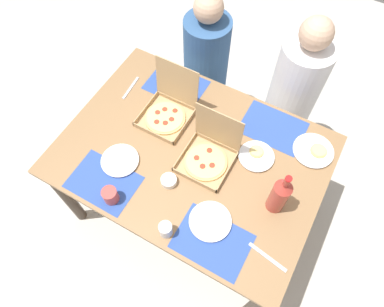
{
  "coord_description": "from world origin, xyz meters",
  "views": [
    {
      "loc": [
        0.47,
        -0.84,
        2.48
      ],
      "look_at": [
        0.0,
        0.0,
        0.78
      ],
      "focal_mm": 32.78,
      "sensor_mm": 36.0,
      "label": 1
    }
  ],
  "objects_px": {
    "diner_right_seat": "(290,101)",
    "plate_far_left": "(210,221)",
    "plate_near_left": "(314,151)",
    "soda_bottle": "(279,195)",
    "pizza_box_corner_left": "(168,110)",
    "cup_red": "(110,195)",
    "pizza_box_edge_far": "(208,154)",
    "condiment_bowl": "(169,181)",
    "diner_left_seat": "(206,71)",
    "cup_dark": "(166,230)",
    "plate_middle": "(120,161)",
    "plate_near_right": "(256,156)"
  },
  "relations": [
    {
      "from": "pizza_box_corner_left",
      "to": "plate_far_left",
      "type": "height_order",
      "value": "pizza_box_corner_left"
    },
    {
      "from": "plate_near_right",
      "to": "diner_left_seat",
      "type": "relative_size",
      "value": 0.17
    },
    {
      "from": "plate_near_right",
      "to": "cup_red",
      "type": "height_order",
      "value": "cup_red"
    },
    {
      "from": "cup_red",
      "to": "plate_middle",
      "type": "bearing_deg",
      "value": 113.93
    },
    {
      "from": "plate_middle",
      "to": "condiment_bowl",
      "type": "height_order",
      "value": "condiment_bowl"
    },
    {
      "from": "plate_far_left",
      "to": "diner_left_seat",
      "type": "distance_m",
      "value": 1.28
    },
    {
      "from": "plate_near_left",
      "to": "plate_near_right",
      "type": "height_order",
      "value": "same"
    },
    {
      "from": "plate_middle",
      "to": "diner_right_seat",
      "type": "bearing_deg",
      "value": 57.78
    },
    {
      "from": "plate_middle",
      "to": "diner_right_seat",
      "type": "relative_size",
      "value": 0.17
    },
    {
      "from": "plate_middle",
      "to": "diner_left_seat",
      "type": "distance_m",
      "value": 1.06
    },
    {
      "from": "diner_right_seat",
      "to": "plate_far_left",
      "type": "bearing_deg",
      "value": -92.87
    },
    {
      "from": "soda_bottle",
      "to": "diner_left_seat",
      "type": "distance_m",
      "value": 1.26
    },
    {
      "from": "condiment_bowl",
      "to": "cup_red",
      "type": "bearing_deg",
      "value": -132.91
    },
    {
      "from": "pizza_box_edge_far",
      "to": "diner_left_seat",
      "type": "distance_m",
      "value": 0.94
    },
    {
      "from": "pizza_box_corner_left",
      "to": "diner_left_seat",
      "type": "bearing_deg",
      "value": 96.73
    },
    {
      "from": "pizza_box_corner_left",
      "to": "plate_near_left",
      "type": "xyz_separation_m",
      "value": [
        0.84,
        0.18,
        -0.04
      ]
    },
    {
      "from": "soda_bottle",
      "to": "cup_red",
      "type": "bearing_deg",
      "value": -153.25
    },
    {
      "from": "pizza_box_corner_left",
      "to": "soda_bottle",
      "type": "relative_size",
      "value": 0.95
    },
    {
      "from": "plate_near_right",
      "to": "cup_dark",
      "type": "bearing_deg",
      "value": -109.36
    },
    {
      "from": "plate_far_left",
      "to": "pizza_box_edge_far",
      "type": "bearing_deg",
      "value": 119.51
    },
    {
      "from": "plate_near_right",
      "to": "condiment_bowl",
      "type": "height_order",
      "value": "condiment_bowl"
    },
    {
      "from": "soda_bottle",
      "to": "cup_red",
      "type": "height_order",
      "value": "soda_bottle"
    },
    {
      "from": "plate_middle",
      "to": "cup_dark",
      "type": "height_order",
      "value": "cup_dark"
    },
    {
      "from": "plate_near_left",
      "to": "soda_bottle",
      "type": "distance_m",
      "value": 0.43
    },
    {
      "from": "diner_right_seat",
      "to": "soda_bottle",
      "type": "bearing_deg",
      "value": -77.4
    },
    {
      "from": "plate_middle",
      "to": "diner_left_seat",
      "type": "xyz_separation_m",
      "value": [
        -0.01,
        1.03,
        -0.26
      ]
    },
    {
      "from": "plate_near_left",
      "to": "soda_bottle",
      "type": "xyz_separation_m",
      "value": [
        -0.07,
        -0.4,
        0.12
      ]
    },
    {
      "from": "pizza_box_corner_left",
      "to": "cup_red",
      "type": "xyz_separation_m",
      "value": [
        0.02,
        -0.6,
        -0.0
      ]
    },
    {
      "from": "pizza_box_corner_left",
      "to": "plate_middle",
      "type": "bearing_deg",
      "value": -99.78
    },
    {
      "from": "plate_far_left",
      "to": "soda_bottle",
      "type": "xyz_separation_m",
      "value": [
        0.25,
        0.24,
        0.12
      ]
    },
    {
      "from": "cup_dark",
      "to": "pizza_box_edge_far",
      "type": "bearing_deg",
      "value": 91.64
    },
    {
      "from": "plate_near_left",
      "to": "cup_red",
      "type": "bearing_deg",
      "value": -136.38
    },
    {
      "from": "plate_near_left",
      "to": "soda_bottle",
      "type": "bearing_deg",
      "value": -99.74
    },
    {
      "from": "pizza_box_corner_left",
      "to": "plate_near_left",
      "type": "height_order",
      "value": "pizza_box_corner_left"
    },
    {
      "from": "plate_near_left",
      "to": "plate_far_left",
      "type": "distance_m",
      "value": 0.72
    },
    {
      "from": "cup_red",
      "to": "diner_right_seat",
      "type": "relative_size",
      "value": 0.07
    },
    {
      "from": "diner_right_seat",
      "to": "plate_near_right",
      "type": "bearing_deg",
      "value": -90.57
    },
    {
      "from": "cup_dark",
      "to": "condiment_bowl",
      "type": "height_order",
      "value": "cup_dark"
    },
    {
      "from": "pizza_box_edge_far",
      "to": "cup_red",
      "type": "xyz_separation_m",
      "value": [
        -0.33,
        -0.45,
        -0.0
      ]
    },
    {
      "from": "pizza_box_edge_far",
      "to": "condiment_bowl",
      "type": "xyz_separation_m",
      "value": [
        -0.12,
        -0.23,
        -0.03
      ]
    },
    {
      "from": "cup_red",
      "to": "diner_left_seat",
      "type": "relative_size",
      "value": 0.08
    },
    {
      "from": "cup_dark",
      "to": "plate_far_left",
      "type": "bearing_deg",
      "value": 42.71
    },
    {
      "from": "plate_far_left",
      "to": "pizza_box_corner_left",
      "type": "bearing_deg",
      "value": 138.63
    },
    {
      "from": "plate_near_right",
      "to": "condiment_bowl",
      "type": "relative_size",
      "value": 2.34
    },
    {
      "from": "cup_dark",
      "to": "plate_middle",
      "type": "bearing_deg",
      "value": 153.1
    },
    {
      "from": "plate_middle",
      "to": "cup_red",
      "type": "relative_size",
      "value": 2.32
    },
    {
      "from": "plate_near_right",
      "to": "diner_right_seat",
      "type": "distance_m",
      "value": 0.68
    },
    {
      "from": "condiment_bowl",
      "to": "pizza_box_corner_left",
      "type": "bearing_deg",
      "value": 121.63
    },
    {
      "from": "condiment_bowl",
      "to": "soda_bottle",
      "type": "bearing_deg",
      "value": 15.76
    },
    {
      "from": "plate_near_left",
      "to": "condiment_bowl",
      "type": "xyz_separation_m",
      "value": [
        -0.61,
        -0.55,
        0.01
      ]
    }
  ]
}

